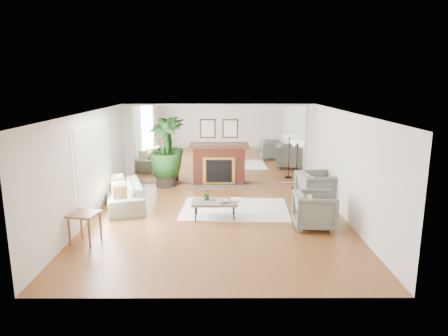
{
  "coord_description": "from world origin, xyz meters",
  "views": [
    {
      "loc": [
        0.12,
        -8.94,
        3.18
      ],
      "look_at": [
        0.15,
        0.6,
        1.11
      ],
      "focal_mm": 32.0,
      "sensor_mm": 36.0,
      "label": 1
    }
  ],
  "objects_px": {
    "side_table": "(84,218)",
    "potted_ficus": "(165,150)",
    "armchair_back": "(317,188)",
    "armchair_front": "(315,210)",
    "coffee_table": "(215,203)",
    "sofa": "(124,194)",
    "fireplace": "(219,164)",
    "floor_lamp": "(297,148)"
  },
  "relations": [
    {
      "from": "fireplace",
      "to": "armchair_back",
      "type": "height_order",
      "value": "fireplace"
    },
    {
      "from": "armchair_front",
      "to": "side_table",
      "type": "relative_size",
      "value": 1.38
    },
    {
      "from": "sofa",
      "to": "floor_lamp",
      "type": "relative_size",
      "value": 1.5
    },
    {
      "from": "sofa",
      "to": "floor_lamp",
      "type": "height_order",
      "value": "floor_lamp"
    },
    {
      "from": "potted_ficus",
      "to": "armchair_front",
      "type": "bearing_deg",
      "value": -44.03
    },
    {
      "from": "fireplace",
      "to": "coffee_table",
      "type": "distance_m",
      "value": 3.22
    },
    {
      "from": "armchair_back",
      "to": "armchair_front",
      "type": "relative_size",
      "value": 1.08
    },
    {
      "from": "armchair_back",
      "to": "armchair_front",
      "type": "bearing_deg",
      "value": 157.02
    },
    {
      "from": "coffee_table",
      "to": "side_table",
      "type": "distance_m",
      "value": 2.94
    },
    {
      "from": "side_table",
      "to": "potted_ficus",
      "type": "distance_m",
      "value": 4.61
    },
    {
      "from": "coffee_table",
      "to": "armchair_back",
      "type": "distance_m",
      "value": 2.9
    },
    {
      "from": "armchair_front",
      "to": "floor_lamp",
      "type": "relative_size",
      "value": 0.61
    },
    {
      "from": "floor_lamp",
      "to": "potted_ficus",
      "type": "bearing_deg",
      "value": 174.76
    },
    {
      "from": "coffee_table",
      "to": "armchair_back",
      "type": "xyz_separation_m",
      "value": [
        2.67,
        1.12,
        0.05
      ]
    },
    {
      "from": "side_table",
      "to": "floor_lamp",
      "type": "relative_size",
      "value": 0.44
    },
    {
      "from": "sofa",
      "to": "potted_ficus",
      "type": "distance_m",
      "value": 2.38
    },
    {
      "from": "fireplace",
      "to": "sofa",
      "type": "bearing_deg",
      "value": -137.45
    },
    {
      "from": "armchair_front",
      "to": "side_table",
      "type": "bearing_deg",
      "value": 102.09
    },
    {
      "from": "fireplace",
      "to": "armchair_back",
      "type": "bearing_deg",
      "value": -38.79
    },
    {
      "from": "armchair_front",
      "to": "floor_lamp",
      "type": "distance_m",
      "value": 3.41
    },
    {
      "from": "fireplace",
      "to": "side_table",
      "type": "bearing_deg",
      "value": -119.84
    },
    {
      "from": "sofa",
      "to": "side_table",
      "type": "distance_m",
      "value": 2.39
    },
    {
      "from": "armchair_front",
      "to": "floor_lamp",
      "type": "bearing_deg",
      "value": -0.69
    },
    {
      "from": "side_table",
      "to": "armchair_front",
      "type": "bearing_deg",
      "value": 9.51
    },
    {
      "from": "coffee_table",
      "to": "potted_ficus",
      "type": "height_order",
      "value": "potted_ficus"
    },
    {
      "from": "coffee_table",
      "to": "potted_ficus",
      "type": "xyz_separation_m",
      "value": [
        -1.57,
        3.05,
        0.74
      ]
    },
    {
      "from": "side_table",
      "to": "potted_ficus",
      "type": "bearing_deg",
      "value": 77.24
    },
    {
      "from": "coffee_table",
      "to": "sofa",
      "type": "relative_size",
      "value": 0.49
    },
    {
      "from": "coffee_table",
      "to": "floor_lamp",
      "type": "bearing_deg",
      "value": 48.22
    },
    {
      "from": "side_table",
      "to": "potted_ficus",
      "type": "height_order",
      "value": "potted_ficus"
    },
    {
      "from": "sofa",
      "to": "coffee_table",
      "type": "bearing_deg",
      "value": 50.32
    },
    {
      "from": "sofa",
      "to": "floor_lamp",
      "type": "xyz_separation_m",
      "value": [
        4.78,
        1.73,
        0.93
      ]
    },
    {
      "from": "coffee_table",
      "to": "sofa",
      "type": "distance_m",
      "value": 2.57
    },
    {
      "from": "coffee_table",
      "to": "floor_lamp",
      "type": "relative_size",
      "value": 0.73
    },
    {
      "from": "floor_lamp",
      "to": "side_table",
      "type": "bearing_deg",
      "value": -140.57
    },
    {
      "from": "fireplace",
      "to": "potted_ficus",
      "type": "height_order",
      "value": "potted_ficus"
    },
    {
      "from": "armchair_front",
      "to": "potted_ficus",
      "type": "relative_size",
      "value": 0.42
    },
    {
      "from": "potted_ficus",
      "to": "floor_lamp",
      "type": "xyz_separation_m",
      "value": [
        3.97,
        -0.36,
        0.11
      ]
    },
    {
      "from": "coffee_table",
      "to": "sofa",
      "type": "xyz_separation_m",
      "value": [
        -2.38,
        0.96,
        -0.07
      ]
    },
    {
      "from": "armchair_front",
      "to": "side_table",
      "type": "distance_m",
      "value": 4.86
    },
    {
      "from": "coffee_table",
      "to": "potted_ficus",
      "type": "bearing_deg",
      "value": 117.23
    },
    {
      "from": "armchair_back",
      "to": "armchair_front",
      "type": "xyz_separation_m",
      "value": [
        -0.46,
        -1.73,
        -0.03
      ]
    }
  ]
}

